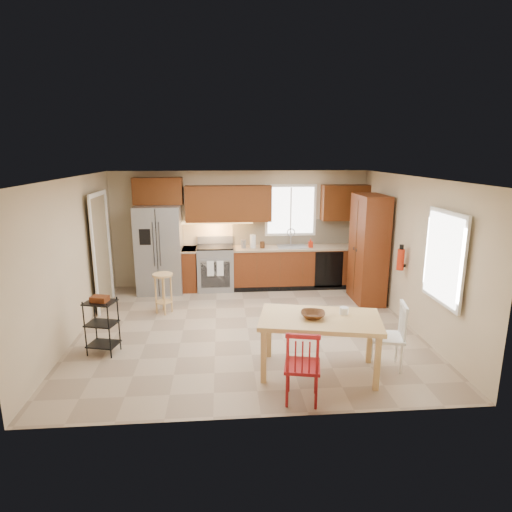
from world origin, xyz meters
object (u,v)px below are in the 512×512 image
at_px(range_stove, 216,268).
at_px(dining_table, 319,345).
at_px(chair_white, 387,336).
at_px(table_jar, 344,312).
at_px(table_bowl, 313,318).
at_px(utility_cart, 102,326).
at_px(fire_extinguisher, 401,260).
at_px(chair_red, 302,365).
at_px(refrigerator, 160,249).
at_px(bar_stool, 164,293).
at_px(soap_bottle, 311,243).
at_px(pantry, 368,249).

height_order(range_stove, dining_table, range_stove).
height_order(chair_white, table_jar, chair_white).
height_order(table_bowl, table_jar, table_jar).
bearing_deg(utility_cart, fire_extinguisher, 25.14).
distance_m(chair_red, table_jar, 1.08).
height_order(refrigerator, bar_stool, refrigerator).
bearing_deg(bar_stool, chair_white, -44.44).
distance_m(table_bowl, table_jar, 0.45).
bearing_deg(table_jar, chair_red, -132.81).
xyz_separation_m(refrigerator, bar_stool, (0.22, -1.28, -0.54)).
distance_m(refrigerator, fire_extinguisher, 4.76).
relative_size(refrigerator, bar_stool, 2.44).
relative_size(dining_table, utility_cart, 1.88).
xyz_separation_m(fire_extinguisher, utility_cart, (-4.79, -0.88, -0.68)).
bearing_deg(soap_bottle, pantry, -43.45).
height_order(range_stove, soap_bottle, soap_bottle).
bearing_deg(pantry, utility_cart, -157.21).
height_order(fire_extinguisher, utility_cart, fire_extinguisher).
bearing_deg(dining_table, refrigerator, 136.84).
bearing_deg(dining_table, table_jar, 27.81).
relative_size(refrigerator, range_stove, 1.98).
distance_m(fire_extinguisher, table_jar, 2.15).
height_order(range_stove, utility_cart, range_stove).
distance_m(range_stove, bar_stool, 1.64).
relative_size(refrigerator, pantry, 0.87).
relative_size(fire_extinguisher, table_jar, 2.68).
bearing_deg(bar_stool, pantry, -3.99).
distance_m(fire_extinguisher, dining_table, 2.55).
bearing_deg(utility_cart, table_jar, 2.89).
distance_m(chair_red, utility_cart, 3.04).
bearing_deg(utility_cart, range_stove, 75.75).
relative_size(range_stove, pantry, 0.44).
height_order(range_stove, bar_stool, range_stove).
height_order(refrigerator, fire_extinguisher, refrigerator).
xyz_separation_m(bar_stool, utility_cart, (-0.68, -1.58, 0.04)).
relative_size(range_stove, dining_table, 0.59).
bearing_deg(table_bowl, dining_table, 0.00).
xyz_separation_m(table_bowl, bar_stool, (-2.25, 2.38, -0.40)).
bearing_deg(chair_white, dining_table, 104.88).
bearing_deg(table_bowl, chair_red, -111.20).
xyz_separation_m(range_stove, chair_red, (1.06, -4.37, 0.00)).
xyz_separation_m(soap_bottle, bar_stool, (-2.96, -1.25, -0.62)).
height_order(soap_bottle, chair_white, soap_bottle).
bearing_deg(chair_white, pantry, -1.13).
height_order(table_jar, utility_cart, table_jar).
bearing_deg(soap_bottle, bar_stool, -157.06).
height_order(soap_bottle, table_jar, soap_bottle).
height_order(bar_stool, utility_cart, utility_cart).
bearing_deg(bar_stool, chair_red, -65.82).
distance_m(dining_table, chair_white, 0.95).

